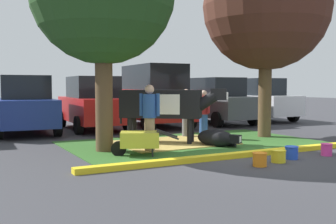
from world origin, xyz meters
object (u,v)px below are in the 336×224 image
(person_handler, at_px, (204,113))
(bucket_orange, at_px, (260,159))
(shade_tree_right, at_px, (266,7))
(person_visitor_near, at_px, (150,116))
(bucket_blue, at_px, (292,152))
(sedan_blue, at_px, (24,105))
(sedan_silver, at_px, (217,101))
(calf_lying, at_px, (217,138))
(sedan_red, at_px, (93,104))
(bucket_pink, at_px, (327,149))
(cow_holstein, at_px, (165,104))
(bucket_yellow, at_px, (278,156))
(person_visitor_far, at_px, (186,112))
(suv_black, at_px, (154,95))
(hatchback_white, at_px, (258,100))
(wheelbarrow, at_px, (139,140))

(person_handler, relative_size, bucket_orange, 4.87)
(shade_tree_right, xyz_separation_m, person_visitor_near, (-4.57, -0.93, -3.25))
(bucket_blue, bearing_deg, person_visitor_near, 135.06)
(bucket_blue, bearing_deg, sedan_blue, 119.21)
(bucket_orange, height_order, sedan_silver, sedan_silver)
(calf_lying, distance_m, sedan_red, 6.19)
(person_handler, bearing_deg, bucket_pink, -77.29)
(calf_lying, xyz_separation_m, person_handler, (0.62, 1.60, 0.58))
(cow_holstein, height_order, bucket_orange, cow_holstein)
(cow_holstein, bearing_deg, bucket_yellow, -76.98)
(person_handler, relative_size, sedan_red, 0.34)
(calf_lying, height_order, person_handler, person_handler)
(person_visitor_far, bearing_deg, suv_black, 79.47)
(person_visitor_near, height_order, hatchback_white, hatchback_white)
(wheelbarrow, xyz_separation_m, hatchback_white, (9.14, 6.44, 0.60))
(calf_lying, bearing_deg, sedan_red, 105.07)
(sedan_blue, xyz_separation_m, sedan_silver, (8.09, -0.21, 0.00))
(sedan_silver, bearing_deg, person_visitor_near, -136.87)
(calf_lying, height_order, sedan_blue, sedan_blue)
(shade_tree_right, xyz_separation_m, calf_lying, (-2.59, -1.02, -3.93))
(bucket_yellow, xyz_separation_m, bucket_pink, (1.62, 0.10, 0.01))
(calf_lying, bearing_deg, bucket_pink, -57.61)
(cow_holstein, relative_size, sedan_blue, 0.60)
(bucket_orange, bearing_deg, suv_black, 78.35)
(shade_tree_right, height_order, bucket_orange, shade_tree_right)
(calf_lying, height_order, hatchback_white, hatchback_white)
(person_visitor_far, relative_size, bucket_blue, 4.99)
(cow_holstein, height_order, sedan_blue, sedan_blue)
(bucket_yellow, distance_m, suv_black, 8.66)
(person_handler, relative_size, bucket_pink, 5.22)
(bucket_blue, bearing_deg, bucket_yellow, -163.61)
(sedan_red, xyz_separation_m, suv_black, (2.63, 0.08, 0.29))
(sedan_blue, xyz_separation_m, suv_black, (5.17, 0.16, 0.29))
(calf_lying, relative_size, hatchback_white, 0.29)
(cow_holstein, bearing_deg, person_visitor_near, -131.96)
(sedan_red, bearing_deg, person_visitor_far, -63.09)
(bucket_pink, bearing_deg, person_handler, 102.71)
(shade_tree_right, distance_m, person_visitor_near, 5.69)
(person_handler, bearing_deg, bucket_orange, -107.92)
(calf_lying, relative_size, person_visitor_near, 0.77)
(cow_holstein, distance_m, wheelbarrow, 2.29)
(bucket_blue, height_order, sedan_silver, sedan_silver)
(calf_lying, relative_size, suv_black, 0.28)
(person_visitor_near, xyz_separation_m, sedan_red, (0.38, 5.85, 0.07))
(person_handler, distance_m, bucket_blue, 4.00)
(bucket_orange, xyz_separation_m, sedan_silver, (4.71, 8.29, 0.83))
(person_visitor_near, relative_size, sedan_silver, 0.38)
(bucket_orange, relative_size, bucket_yellow, 0.93)
(sedan_blue, bearing_deg, person_visitor_far, -39.67)
(cow_holstein, xyz_separation_m, sedan_blue, (-3.17, 4.64, -0.15))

